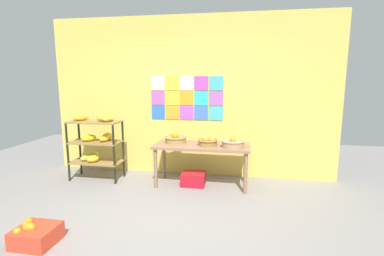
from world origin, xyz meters
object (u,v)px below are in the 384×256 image
at_px(fruit_basket_back_right, 175,139).
at_px(fruit_basket_back_left, 208,141).
at_px(banana_shelf_unit, 97,139).
at_px(display_table, 202,150).
at_px(fruit_basket_centre, 233,143).
at_px(orange_crate_foreground, 35,234).
at_px(produce_crate_under_table, 194,179).

distance_m(fruit_basket_back_right, fruit_basket_back_left, 0.57).
height_order(banana_shelf_unit, display_table, banana_shelf_unit).
bearing_deg(display_table, fruit_basket_back_right, 168.72).
distance_m(fruit_basket_centre, orange_crate_foreground, 2.84).
height_order(fruit_basket_back_right, orange_crate_foreground, fruit_basket_back_right).
xyz_separation_m(fruit_basket_centre, produce_crate_under_table, (-0.63, 0.07, -0.65)).
relative_size(banana_shelf_unit, fruit_basket_back_right, 3.17).
xyz_separation_m(fruit_basket_back_right, fruit_basket_back_left, (0.56, -0.11, -0.00)).
bearing_deg(fruit_basket_back_left, display_table, 168.20).
distance_m(fruit_basket_back_right, orange_crate_foreground, 2.43).
xyz_separation_m(banana_shelf_unit, produce_crate_under_table, (1.70, -0.01, -0.60)).
distance_m(fruit_basket_centre, produce_crate_under_table, 0.91).
xyz_separation_m(fruit_basket_centre, fruit_basket_back_right, (-0.96, 0.18, -0.01)).
xyz_separation_m(banana_shelf_unit, fruit_basket_centre, (2.33, -0.08, 0.04)).
distance_m(display_table, orange_crate_foreground, 2.55).
bearing_deg(fruit_basket_back_right, produce_crate_under_table, -18.82).
bearing_deg(banana_shelf_unit, fruit_basket_back_left, -0.36).
xyz_separation_m(display_table, produce_crate_under_table, (-0.13, -0.02, -0.49)).
relative_size(fruit_basket_back_right, fruit_basket_back_left, 1.13).
bearing_deg(fruit_basket_back_right, display_table, -11.28).
relative_size(fruit_basket_centre, orange_crate_foreground, 0.88).
relative_size(fruit_basket_centre, fruit_basket_back_right, 0.98).
xyz_separation_m(produce_crate_under_table, orange_crate_foreground, (-1.36, -2.00, 0.00)).
distance_m(banana_shelf_unit, fruit_basket_back_right, 1.38).
distance_m(banana_shelf_unit, produce_crate_under_table, 1.81).
height_order(fruit_basket_back_left, produce_crate_under_table, fruit_basket_back_left).
distance_m(produce_crate_under_table, orange_crate_foreground, 2.41).
height_order(fruit_basket_back_left, orange_crate_foreground, fruit_basket_back_left).
xyz_separation_m(banana_shelf_unit, fruit_basket_back_right, (1.37, 0.10, 0.03)).
distance_m(display_table, fruit_basket_back_right, 0.49).
bearing_deg(fruit_basket_centre, display_table, 169.80).
bearing_deg(produce_crate_under_table, fruit_basket_back_right, 161.18).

